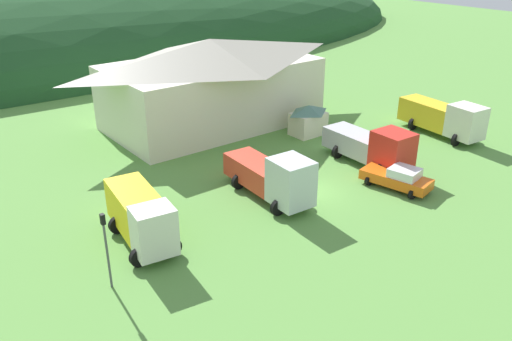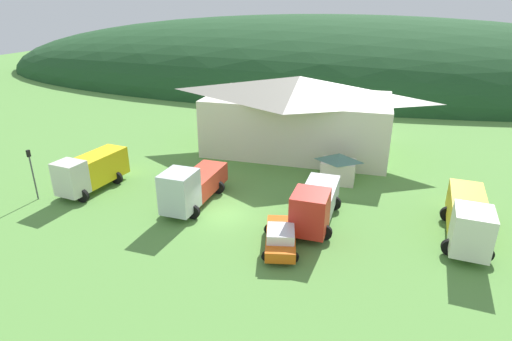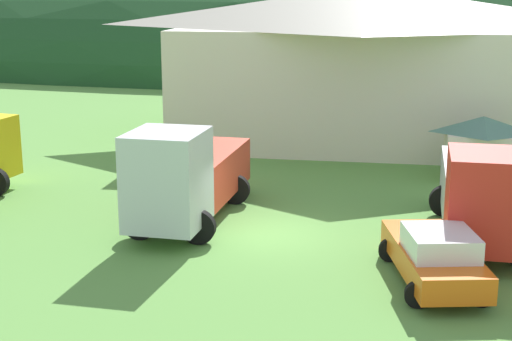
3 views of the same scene
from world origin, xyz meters
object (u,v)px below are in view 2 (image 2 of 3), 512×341
object	(u,v)px
flatbed_truck_yellow	(91,170)
service_pickup_orange	(281,237)
traffic_light_west	(32,170)
crane_truck_red	(315,204)
tow_truck_silver	(192,186)
traffic_cone_near_pickup	(288,233)
traffic_cone_mid_row	(324,208)
depot_building	(298,113)
play_shed_cream	(338,167)
heavy_rig_striped	(468,217)

from	to	relation	value
flatbed_truck_yellow	service_pickup_orange	xyz separation A→B (m)	(17.42, -4.52, -0.95)
flatbed_truck_yellow	traffic_light_west	world-z (taller)	traffic_light_west
flatbed_truck_yellow	crane_truck_red	xyz separation A→B (m)	(19.06, -0.75, -0.13)
flatbed_truck_yellow	tow_truck_silver	xyz separation A→B (m)	(9.41, -0.49, -0.06)
tow_truck_silver	traffic_cone_near_pickup	size ratio (longest dim) A/B	12.43
service_pickup_orange	traffic_cone_near_pickup	bearing A→B (deg)	165.78
flatbed_truck_yellow	crane_truck_red	bearing A→B (deg)	95.64
traffic_cone_mid_row	flatbed_truck_yellow	bearing A→B (deg)	-174.20
depot_building	traffic_cone_mid_row	distance (m)	14.48
depot_building	service_pickup_orange	bearing A→B (deg)	-82.53
traffic_cone_near_pickup	play_shed_cream	bearing A→B (deg)	76.12
tow_truck_silver	heavy_rig_striped	size ratio (longest dim) A/B	0.96
tow_truck_silver	traffic_cone_near_pickup	bearing A→B (deg)	78.97
depot_building	flatbed_truck_yellow	bearing A→B (deg)	-134.57
crane_truck_red	heavy_rig_striped	distance (m)	10.09
heavy_rig_striped	flatbed_truck_yellow	bearing A→B (deg)	-84.61
depot_building	tow_truck_silver	world-z (taller)	depot_building
flatbed_truck_yellow	service_pickup_orange	distance (m)	18.03
service_pickup_orange	tow_truck_silver	bearing A→B (deg)	-128.89
depot_building	tow_truck_silver	xyz separation A→B (m)	(-5.44, -15.57, -2.37)
heavy_rig_striped	traffic_cone_near_pickup	xyz separation A→B (m)	(-11.64, -2.34, -1.74)
service_pickup_orange	traffic_cone_near_pickup	size ratio (longest dim) A/B	8.19
play_shed_cream	traffic_cone_mid_row	world-z (taller)	play_shed_cream
depot_building	heavy_rig_striped	xyz separation A→B (m)	(14.28, -15.27, -2.34)
play_shed_cream	crane_truck_red	world-z (taller)	crane_truck_red
heavy_rig_striped	tow_truck_silver	bearing A→B (deg)	-83.37
tow_truck_silver	service_pickup_orange	bearing A→B (deg)	66.44
tow_truck_silver	traffic_light_west	xyz separation A→B (m)	(-12.64, -2.36, 0.88)
play_shed_cream	heavy_rig_striped	bearing A→B (deg)	-39.54
tow_truck_silver	service_pickup_orange	distance (m)	9.02
traffic_cone_mid_row	depot_building	bearing A→B (deg)	109.37
traffic_light_west	flatbed_truck_yellow	bearing A→B (deg)	41.34
flatbed_truck_yellow	heavy_rig_striped	distance (m)	29.14
crane_truck_red	traffic_light_west	size ratio (longest dim) A/B	1.83
tow_truck_silver	traffic_cone_mid_row	world-z (taller)	tow_truck_silver
play_shed_cream	traffic_cone_near_pickup	xyz separation A→B (m)	(-2.45, -9.93, -1.40)
service_pickup_orange	traffic_cone_mid_row	distance (m)	6.86
depot_building	service_pickup_orange	distance (m)	20.04
heavy_rig_striped	traffic_cone_mid_row	distance (m)	10.07
depot_building	tow_truck_silver	bearing A→B (deg)	-109.28
tow_truck_silver	crane_truck_red	bearing A→B (deg)	91.61
service_pickup_orange	play_shed_cream	bearing A→B (deg)	155.88
depot_building	traffic_light_west	bearing A→B (deg)	-135.26
depot_building	heavy_rig_striped	bearing A→B (deg)	-46.92
traffic_cone_mid_row	service_pickup_orange	bearing A→B (deg)	-107.40
depot_building	traffic_cone_mid_row	bearing A→B (deg)	-70.63
depot_building	flatbed_truck_yellow	distance (m)	21.29
play_shed_cream	heavy_rig_striped	size ratio (longest dim) A/B	0.39
play_shed_cream	traffic_cone_mid_row	size ratio (longest dim) A/B	5.87
traffic_cone_near_pickup	traffic_cone_mid_row	bearing A→B (deg)	66.45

